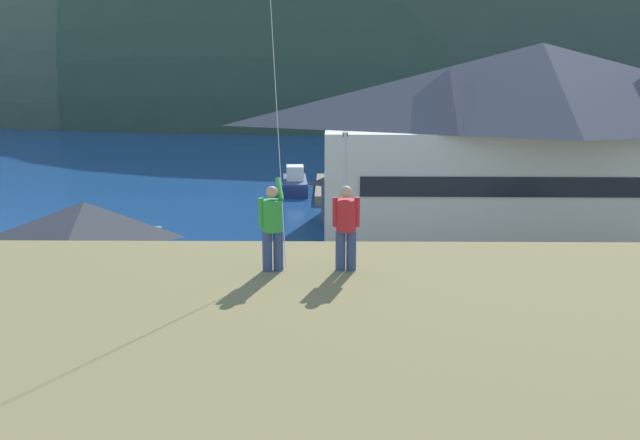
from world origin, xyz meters
name	(u,v)px	position (x,y,z in m)	size (l,w,h in m)	color
ground_plane	(297,374)	(0.00, 0.00, 0.00)	(600.00, 600.00, 0.00)	#66604C
parking_lot_pad	(303,320)	(0.00, 5.00, 0.05)	(40.00, 20.00, 0.10)	gray
bay_water	(320,152)	(0.00, 60.00, 0.01)	(360.00, 84.00, 0.03)	navy
far_hill_west_ridge	(107,116)	(-41.27, 117.22, 0.00)	(82.78, 59.05, 58.95)	#42513D
far_hill_east_peak	(324,117)	(-0.04, 114.21, 0.00)	(125.86, 68.28, 76.71)	#334733
far_hill_center_saddle	(440,119)	(21.01, 110.00, 0.00)	(128.92, 55.36, 95.93)	#3D4C38
harbor_lodge	(538,131)	(13.64, 22.00, 5.93)	(27.28, 12.26, 11.14)	beige
storage_shed_near_lot	(88,254)	(-8.83, 6.35, 2.35)	(5.87, 4.85, 4.53)	#338475
storage_shed_waterside	(366,193)	(3.28, 21.51, 2.21)	(5.95, 5.33, 4.25)	#474C56
wharf_dock	(336,188)	(1.59, 34.05, 0.35)	(3.20, 10.91, 0.70)	#70604C
moored_boat_wharfside	(295,183)	(-1.65, 34.16, 0.72)	(2.23, 5.93, 2.16)	navy
moored_boat_outer_mooring	(383,188)	(5.08, 32.04, 0.72)	(2.52, 7.26, 2.16)	navy
parked_car_mid_row_far	(366,285)	(2.56, 6.40, 1.06)	(4.32, 2.31, 1.82)	#9EA3A8
parked_car_corner_spot	(637,285)	(13.71, 6.58, 1.06)	(4.34, 2.34, 1.82)	#236633
parked_car_back_row_left	(319,340)	(0.70, 0.33, 1.06)	(4.23, 2.11, 1.82)	#236633
parking_light_pole	(345,196)	(1.76, 10.56, 4.04)	(0.24, 0.78, 6.82)	#ADADB2
person_kite_flyer	(272,225)	(-0.12, -8.07, 6.83)	(0.52, 0.70, 1.86)	#384770
person_companion	(346,225)	(1.37, -8.02, 6.81)	(0.55, 0.40, 1.74)	#384770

